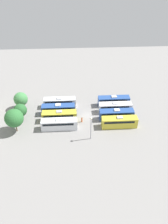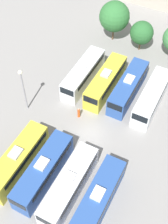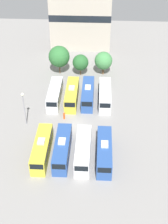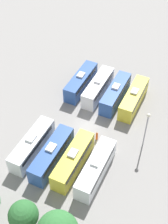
# 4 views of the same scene
# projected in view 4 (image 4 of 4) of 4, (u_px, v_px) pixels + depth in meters

# --- Properties ---
(ground_plane) EXTENTS (114.28, 114.28, 0.00)m
(ground_plane) POSITION_uv_depth(u_px,v_px,m) (87.00, 126.00, 53.66)
(ground_plane) COLOR gray
(bus_0) EXTENTS (2.51, 10.08, 3.45)m
(bus_0) POSITION_uv_depth(u_px,v_px,m) (134.00, 98.00, 56.34)
(bus_0) COLOR gold
(bus_0) RESTS_ON ground_plane
(bus_1) EXTENTS (2.51, 10.08, 3.45)m
(bus_1) POSITION_uv_depth(u_px,v_px,m) (115.00, 93.00, 57.28)
(bus_1) COLOR #284C93
(bus_1) RESTS_ON ground_plane
(bus_2) EXTENTS (2.51, 10.08, 3.45)m
(bus_2) POSITION_uv_depth(u_px,v_px,m) (98.00, 87.00, 58.50)
(bus_2) COLOR silver
(bus_2) RESTS_ON ground_plane
(bus_3) EXTENTS (2.51, 10.08, 3.45)m
(bus_3) POSITION_uv_depth(u_px,v_px,m) (81.00, 81.00, 59.69)
(bus_3) COLOR #284C93
(bus_3) RESTS_ON ground_plane
(bus_4) EXTENTS (2.51, 10.08, 3.45)m
(bus_4) POSITION_uv_depth(u_px,v_px,m) (96.00, 168.00, 45.45)
(bus_4) COLOR silver
(bus_4) RESTS_ON ground_plane
(bus_5) EXTENTS (2.51, 10.08, 3.45)m
(bus_5) POSITION_uv_depth(u_px,v_px,m) (73.00, 160.00, 46.51)
(bus_5) COLOR gold
(bus_5) RESTS_ON ground_plane
(bus_6) EXTENTS (2.51, 10.08, 3.45)m
(bus_6) POSITION_uv_depth(u_px,v_px,m) (52.00, 154.00, 47.27)
(bus_6) COLOR #284C93
(bus_6) RESTS_ON ground_plane
(bus_7) EXTENTS (2.51, 10.08, 3.45)m
(bus_7) POSITION_uv_depth(u_px,v_px,m) (32.00, 145.00, 48.59)
(bus_7) COLOR silver
(bus_7) RESTS_ON ground_plane
(worker_person) EXTENTS (0.36, 0.36, 1.73)m
(worker_person) POSITION_uv_depth(u_px,v_px,m) (97.00, 136.00, 51.05)
(worker_person) COLOR #CC4C19
(worker_person) RESTS_ON ground_plane
(light_pole) EXTENTS (0.60, 0.60, 7.25)m
(light_pole) POSITION_uv_depth(u_px,v_px,m) (147.00, 125.00, 47.20)
(light_pole) COLOR gray
(light_pole) RESTS_ON ground_plane
(tree_1) EXTENTS (3.85, 3.85, 5.32)m
(tree_1) POSITION_uv_depth(u_px,v_px,m) (23.00, 215.00, 38.45)
(tree_1) COLOR brown
(tree_1) RESTS_ON ground_plane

